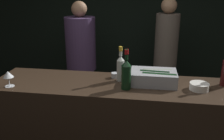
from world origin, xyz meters
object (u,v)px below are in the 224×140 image
at_px(ice_bin_with_bottles, 154,77).
at_px(rose_wine_bottle, 120,67).
at_px(red_wine_bottle_burgundy, 126,73).
at_px(person_in_hoodie, 81,58).
at_px(wine_glass, 8,75).
at_px(bowl_white, 199,86).
at_px(candle_votive, 115,75).
at_px(person_blond_tee, 166,54).

xyz_separation_m(ice_bin_with_bottles, rose_wine_bottle, (-0.31, 0.03, 0.07)).
distance_m(red_wine_bottle_burgundy, rose_wine_bottle, 0.20).
height_order(rose_wine_bottle, person_in_hoodie, person_in_hoodie).
relative_size(wine_glass, rose_wine_bottle, 0.43).
relative_size(bowl_white, candle_votive, 2.36).
distance_m(bowl_white, rose_wine_bottle, 0.70).
relative_size(red_wine_bottle_burgundy, person_in_hoodie, 0.20).
xyz_separation_m(wine_glass, candle_votive, (0.88, 0.36, -0.08)).
xyz_separation_m(candle_votive, person_in_hoodie, (-0.63, 1.06, -0.15)).
distance_m(wine_glass, candle_votive, 0.96).
bearing_deg(ice_bin_with_bottles, red_wine_bottle_burgundy, -146.47).
xyz_separation_m(red_wine_bottle_burgundy, person_in_hoodie, (-0.76, 1.32, -0.27)).
bearing_deg(person_blond_tee, ice_bin_with_bottles, -75.33).
bearing_deg(candle_votive, red_wine_bottle_burgundy, -62.59).
xyz_separation_m(wine_glass, red_wine_bottle_burgundy, (1.02, 0.10, 0.03)).
bearing_deg(person_blond_tee, wine_glass, -109.11).
height_order(ice_bin_with_bottles, bowl_white, ice_bin_with_bottles).
distance_m(rose_wine_bottle, person_blond_tee, 1.45).
xyz_separation_m(ice_bin_with_bottles, candle_votive, (-0.37, 0.10, -0.04)).
bearing_deg(person_blond_tee, rose_wine_bottle, -87.72).
xyz_separation_m(bowl_white, red_wine_bottle_burgundy, (-0.62, -0.07, 0.11)).
relative_size(red_wine_bottle_burgundy, person_blond_tee, 0.20).
bearing_deg(ice_bin_with_bottles, person_in_hoodie, 130.79).
xyz_separation_m(red_wine_bottle_burgundy, person_blond_tee, (0.42, 1.53, -0.22)).
height_order(rose_wine_bottle, person_blond_tee, person_blond_tee).
bearing_deg(person_blond_tee, candle_votive, -91.17).
bearing_deg(person_in_hoodie, person_blond_tee, -137.28).
bearing_deg(person_blond_tee, person_in_hoodie, -147.42).
bearing_deg(bowl_white, ice_bin_with_bottles, 167.39).
relative_size(bowl_white, wine_glass, 1.15).
height_order(bowl_white, person_blond_tee, person_blond_tee).
relative_size(ice_bin_with_bottles, candle_votive, 5.97).
height_order(bowl_white, rose_wine_bottle, rose_wine_bottle).
relative_size(wine_glass, person_blond_tee, 0.08).
distance_m(red_wine_bottle_burgundy, person_in_hoodie, 1.55).
relative_size(ice_bin_with_bottles, person_blond_tee, 0.23).
relative_size(candle_votive, rose_wine_bottle, 0.21).
bearing_deg(rose_wine_bottle, bowl_white, -9.10).
height_order(ice_bin_with_bottles, candle_votive, ice_bin_with_bottles).
bearing_deg(ice_bin_with_bottles, candle_votive, 165.08).
relative_size(bowl_white, person_in_hoodie, 0.09).
height_order(candle_votive, rose_wine_bottle, rose_wine_bottle).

